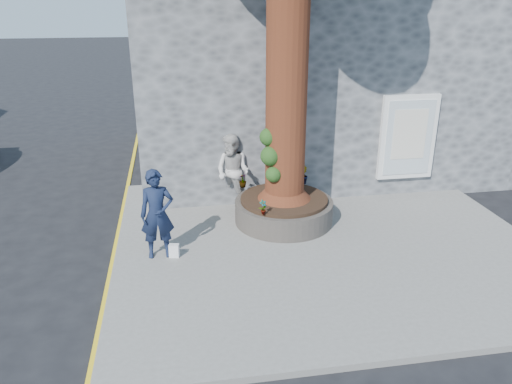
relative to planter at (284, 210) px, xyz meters
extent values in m
plane|color=black|center=(-0.80, -2.00, -0.41)|extent=(120.00, 120.00, 0.00)
cube|color=slate|center=(0.70, -1.00, -0.35)|extent=(9.00, 8.00, 0.12)
cube|color=yellow|center=(-3.85, -1.00, -0.41)|extent=(0.10, 30.00, 0.01)
cube|color=#4B4D50|center=(1.70, 5.20, 2.59)|extent=(10.00, 8.00, 6.00)
cube|color=white|center=(3.50, 1.14, 1.29)|extent=(1.50, 0.12, 2.20)
cube|color=silver|center=(3.50, 1.08, 1.29)|extent=(1.25, 0.04, 1.95)
cube|color=silver|center=(3.50, 1.06, 1.39)|extent=(0.90, 0.02, 1.30)
cylinder|color=black|center=(0.00, 0.00, -0.03)|extent=(2.30, 2.30, 0.52)
cylinder|color=black|center=(0.00, 0.00, 0.27)|extent=(2.04, 2.04, 0.08)
cylinder|color=#441611|center=(0.00, 0.00, 4.06)|extent=(0.90, 0.90, 7.50)
cone|color=#441611|center=(0.00, 0.00, 0.66)|extent=(1.24, 1.24, 0.70)
sphere|color=#153511|center=(-0.38, -0.20, 1.41)|extent=(0.44, 0.44, 0.44)
sphere|color=#153511|center=(-0.32, -0.30, 1.01)|extent=(0.36, 0.36, 0.36)
sphere|color=#153511|center=(-0.40, -0.08, 1.81)|extent=(0.40, 0.40, 0.40)
imported|color=#131C36|center=(-2.87, -1.22, 0.64)|extent=(0.70, 0.49, 1.86)
imported|color=beige|center=(-1.07, 1.05, 0.64)|extent=(1.15, 1.12, 1.87)
cube|color=white|center=(-2.59, -1.33, -0.15)|extent=(0.22, 0.16, 0.28)
imported|color=gray|center=(-0.65, -0.85, 0.47)|extent=(0.21, 0.19, 0.33)
imported|color=gray|center=(0.67, 0.85, 0.53)|extent=(0.33, 0.33, 0.45)
imported|color=gray|center=(-0.85, 0.85, 0.47)|extent=(0.23, 0.23, 0.33)
imported|color=gray|center=(-0.14, 0.85, 0.47)|extent=(0.32, 0.34, 0.32)
camera|label=1|loc=(-2.43, -10.50, 4.73)|focal=35.00mm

